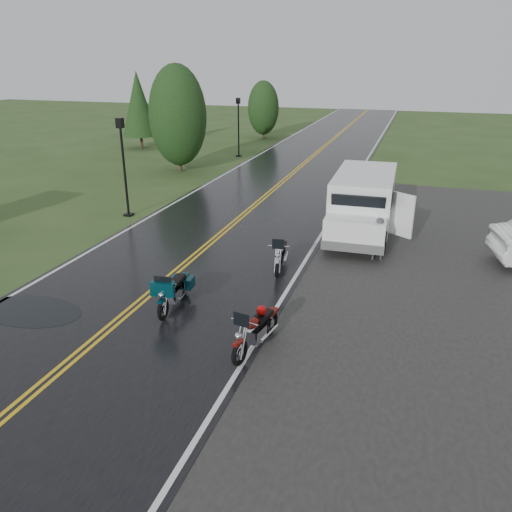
% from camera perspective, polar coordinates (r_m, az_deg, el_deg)
% --- Properties ---
extents(ground, '(120.00, 120.00, 0.00)m').
position_cam_1_polar(ground, '(14.74, -12.91, -5.12)').
color(ground, '#2D471E').
rests_on(ground, ground).
extents(road, '(8.00, 100.00, 0.04)m').
position_cam_1_polar(road, '(23.25, -0.51, 5.48)').
color(road, black).
rests_on(road, ground).
extents(motorcycle_red, '(1.13, 2.22, 1.25)m').
position_cam_1_polar(motorcycle_red, '(11.24, -1.91, -9.91)').
color(motorcycle_red, '#61100B').
rests_on(motorcycle_red, ground).
extents(motorcycle_teal, '(0.92, 2.12, 1.22)m').
position_cam_1_polar(motorcycle_teal, '(13.29, -10.64, -5.09)').
color(motorcycle_teal, '#042D36').
rests_on(motorcycle_teal, ground).
extents(motorcycle_silver, '(1.06, 2.17, 1.23)m').
position_cam_1_polar(motorcycle_silver, '(15.57, 2.47, -0.58)').
color(motorcycle_silver, '#ADAFB5').
rests_on(motorcycle_silver, ground).
extents(van_white, '(2.45, 6.22, 2.43)m').
position_cam_1_polar(van_white, '(18.13, 8.50, 4.45)').
color(van_white, white).
rests_on(van_white, ground).
extents(person_at_van, '(0.63, 0.49, 1.52)m').
position_cam_1_polar(person_at_van, '(17.46, 13.75, 1.81)').
color(person_at_van, '#444549').
rests_on(person_at_van, ground).
extents(lamp_post_near_left, '(0.37, 0.37, 4.26)m').
position_cam_1_polar(lamp_post_near_left, '(22.40, -14.82, 9.70)').
color(lamp_post_near_left, black).
rests_on(lamp_post_near_left, ground).
extents(lamp_post_far_left, '(0.35, 0.35, 4.03)m').
position_cam_1_polar(lamp_post_far_left, '(35.89, -2.01, 14.49)').
color(lamp_post_far_left, black).
rests_on(lamp_post_far_left, ground).
extents(tree_left_mid, '(3.43, 3.43, 5.37)m').
position_cam_1_polar(tree_left_mid, '(31.17, -8.86, 14.39)').
color(tree_left_mid, '#1E3D19').
rests_on(tree_left_mid, ground).
extents(tree_left_far, '(2.66, 2.66, 4.09)m').
position_cam_1_polar(tree_left_far, '(44.58, 0.84, 15.94)').
color(tree_left_far, '#1E3D19').
rests_on(tree_left_far, ground).
extents(pine_left_far, '(2.66, 2.66, 5.54)m').
position_cam_1_polar(pine_left_far, '(40.13, -13.22, 15.80)').
color(pine_left_far, '#1E3D19').
rests_on(pine_left_far, ground).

